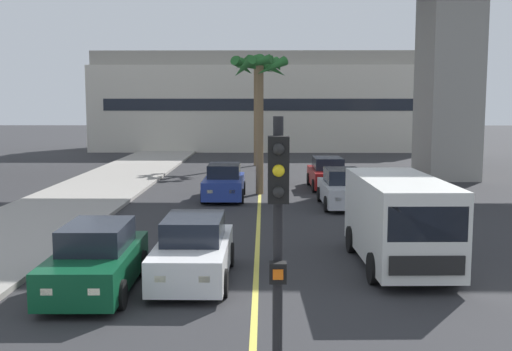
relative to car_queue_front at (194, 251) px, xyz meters
The scene contains 11 objects.
lane_stripe_center 10.18m from the car_queue_front, 81.35° to the left, with size 0.14×56.00×0.01m, color #DBCC4C.
pier_building_backdrop 41.39m from the car_queue_front, 87.88° to the left, with size 29.65×8.04×8.58m.
car_queue_front is the anchor object (origin of this frame).
car_queue_second 11.80m from the car_queue_front, 64.87° to the left, with size 1.90×4.13×1.56m.
car_queue_third 12.60m from the car_queue_front, 90.29° to the left, with size 1.84×4.10×1.56m.
car_queue_fourth 2.32m from the car_queue_front, 157.36° to the right, with size 1.89×4.13×1.56m.
car_queue_fifth 16.67m from the car_queue_front, 72.82° to the left, with size 1.91×4.14×1.56m.
delivery_van 5.47m from the car_queue_front, 13.89° to the left, with size 2.27×5.30×2.36m.
traffic_light_median_near 8.17m from the car_queue_front, 76.25° to the right, with size 0.24×0.37×4.20m.
palm_tree_near_median 27.51m from the car_queue_front, 87.48° to the left, with size 3.16×3.17×7.43m.
palm_tree_mid_median 14.86m from the car_queue_front, 83.82° to the left, with size 2.77×2.77×6.52m.
Camera 1 is at (0.19, -0.70, 4.37)m, focal length 43.13 mm.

